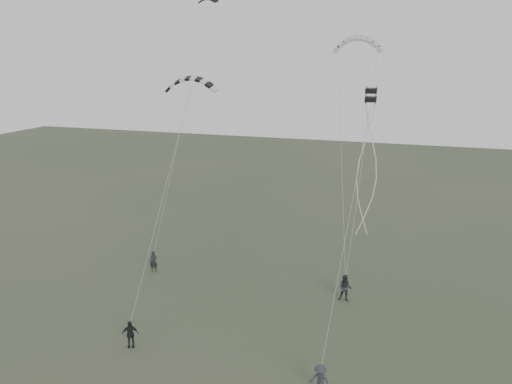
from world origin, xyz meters
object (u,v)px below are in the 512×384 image
(flyer_left, at_px, (154,262))
(flyer_far, at_px, (320,380))
(flyer_right, at_px, (345,288))
(kite_striped, at_px, (191,78))
(kite_pale_large, at_px, (358,38))
(flyer_center, at_px, (130,334))
(kite_box, at_px, (371,95))

(flyer_left, relative_size, flyer_far, 0.99)
(flyer_right, relative_size, kite_striped, 0.54)
(flyer_far, bearing_deg, kite_pale_large, 107.46)
(flyer_center, relative_size, kite_striped, 0.47)
(flyer_left, relative_size, kite_pale_large, 0.46)
(flyer_far, distance_m, kite_pale_large, 22.88)
(kite_box, bearing_deg, kite_pale_large, 101.37)
(flyer_right, height_order, flyer_far, flyer_right)
(flyer_right, xyz_separation_m, kite_striped, (-9.93, -0.88, 13.05))
(flyer_center, xyz_separation_m, kite_box, (11.41, 6.28, 12.52))
(kite_pale_large, bearing_deg, flyer_center, -124.78)
(flyer_far, bearing_deg, flyer_left, 158.82)
(flyer_right, bearing_deg, flyer_far, -88.10)
(flyer_right, bearing_deg, kite_box, -66.01)
(flyer_far, relative_size, kite_pale_large, 0.46)
(flyer_left, distance_m, flyer_center, 9.84)
(flyer_right, distance_m, flyer_far, 9.72)
(kite_pale_large, bearing_deg, flyer_far, -90.30)
(flyer_left, height_order, flyer_center, flyer_left)
(flyer_right, relative_size, kite_pale_large, 0.52)
(flyer_left, bearing_deg, kite_striped, -34.35)
(kite_pale_large, height_order, kite_striped, kite_pale_large)
(flyer_right, distance_m, kite_pale_large, 17.05)
(flyer_left, bearing_deg, kite_pale_large, 8.27)
(flyer_far, distance_m, kite_box, 14.40)
(kite_striped, bearing_deg, flyer_right, -6.25)
(kite_box, bearing_deg, flyer_center, -151.26)
(flyer_left, distance_m, kite_striped, 13.79)
(flyer_center, distance_m, kite_box, 18.07)
(kite_pale_large, bearing_deg, kite_box, -82.42)
(kite_striped, distance_m, kite_box, 11.22)
(flyer_right, bearing_deg, kite_pale_large, 97.07)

